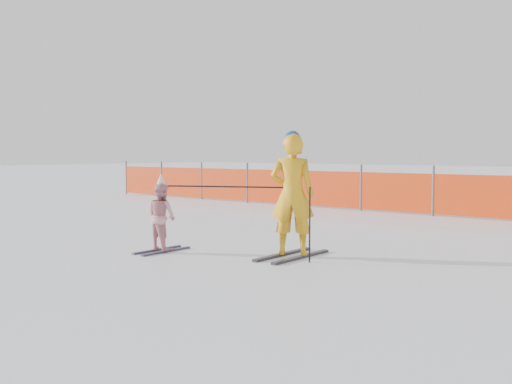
# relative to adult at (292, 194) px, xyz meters

# --- Properties ---
(ground) EXTENTS (120.00, 120.00, 0.00)m
(ground) POSITION_rel_adult_xyz_m (-0.27, -1.03, -0.95)
(ground) COLOR white
(ground) RESTS_ON ground
(adult) EXTENTS (0.79, 1.39, 1.90)m
(adult) POSITION_rel_adult_xyz_m (0.00, 0.00, 0.00)
(adult) COLOR black
(adult) RESTS_ON ground
(child) EXTENTS (0.54, 0.98, 1.25)m
(child) POSITION_rel_adult_xyz_m (-1.89, -0.93, -0.38)
(child) COLOR black
(child) RESTS_ON ground
(ski_poles) EXTENTS (2.24, 0.84, 1.09)m
(ski_poles) POSITION_rel_adult_xyz_m (-0.43, -0.37, -0.09)
(ski_poles) COLOR black
(ski_poles) RESTS_ON ground
(safety_fence) EXTENTS (15.03, 0.06, 1.25)m
(safety_fence) POSITION_rel_adult_xyz_m (-5.05, 6.70, -0.39)
(safety_fence) COLOR #595960
(safety_fence) RESTS_ON ground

